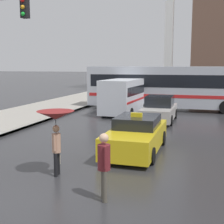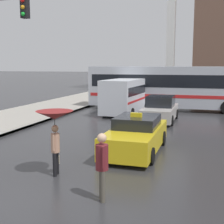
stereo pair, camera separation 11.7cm
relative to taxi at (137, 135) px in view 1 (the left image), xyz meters
name	(u,v)px [view 1 (the left image)]	position (x,y,z in m)	size (l,w,h in m)	color
ground_plane	(5,210)	(-1.87, -5.91, -0.67)	(300.00, 300.00, 0.00)	#2D2D30
taxi	(137,135)	(0.00, 0.00, 0.00)	(1.91, 4.50, 1.57)	gold
sedan_red	(159,110)	(-0.16, 7.17, 0.03)	(1.91, 4.14, 1.55)	#B7B2AD
ambulance_van	(125,94)	(-3.00, 9.72, 0.69)	(2.33, 5.79, 2.43)	silver
city_bus	(167,86)	(-0.35, 12.41, 1.18)	(12.27, 2.79, 3.32)	#B2B7C1
pedestrian_with_umbrella	(56,122)	(-1.78, -3.40, 1.04)	(1.14, 1.14, 2.04)	black
pedestrian_man	(104,161)	(0.21, -4.71, 0.38)	(0.44, 0.45, 1.75)	#4C473D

